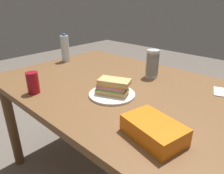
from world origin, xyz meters
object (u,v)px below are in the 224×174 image
object	(u,v)px
paper_plate	(112,94)
soda_can_red	(33,83)
water_bottle_tall	(65,49)
chip_bag	(154,130)
dining_table	(118,96)
plastic_cup_stack	(152,64)
sandwich	(113,86)

from	to	relation	value
paper_plate	soda_can_red	size ratio (longest dim) A/B	2.09
water_bottle_tall	chip_bag	bearing A→B (deg)	-19.32
paper_plate	soda_can_red	bearing A→B (deg)	-141.45
dining_table	plastic_cup_stack	world-z (taller)	plastic_cup_stack
dining_table	plastic_cup_stack	xyz separation A→B (m)	(0.09, 0.25, 0.18)
dining_table	soda_can_red	bearing A→B (deg)	-121.06
water_bottle_tall	plastic_cup_stack	distance (m)	0.76
paper_plate	sandwich	distance (m)	0.05
chip_bag	water_bottle_tall	bearing A→B (deg)	-6.88
paper_plate	chip_bag	xyz separation A→B (m)	(0.37, -0.16, 0.03)
chip_bag	plastic_cup_stack	size ratio (longest dim) A/B	1.24
dining_table	sandwich	distance (m)	0.22
paper_plate	water_bottle_tall	bearing A→B (deg)	163.13
paper_plate	sandwich	size ratio (longest dim) A/B	1.27
soda_can_red	chip_bag	size ratio (longest dim) A/B	0.53
chip_bag	water_bottle_tall	xyz separation A→B (m)	(-1.12, 0.39, 0.07)
chip_bag	water_bottle_tall	world-z (taller)	water_bottle_tall
soda_can_red	water_bottle_tall	distance (m)	0.64
water_bottle_tall	plastic_cup_stack	xyz separation A→B (m)	(0.74, 0.17, -0.02)
soda_can_red	chip_bag	xyz separation A→B (m)	(0.72, 0.11, -0.03)
paper_plate	chip_bag	distance (m)	0.41
water_bottle_tall	paper_plate	bearing A→B (deg)	-16.87
plastic_cup_stack	paper_plate	bearing A→B (deg)	-89.43
plastic_cup_stack	soda_can_red	bearing A→B (deg)	-116.85
dining_table	sandwich	xyz separation A→B (m)	(0.09, -0.15, 0.14)
dining_table	soda_can_red	distance (m)	0.52
water_bottle_tall	plastic_cup_stack	size ratio (longest dim) A/B	1.24
plastic_cup_stack	chip_bag	bearing A→B (deg)	-56.51
sandwich	plastic_cup_stack	world-z (taller)	plastic_cup_stack
dining_table	plastic_cup_stack	size ratio (longest dim) A/B	8.21
chip_bag	plastic_cup_stack	world-z (taller)	plastic_cup_stack
dining_table	chip_bag	distance (m)	0.57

